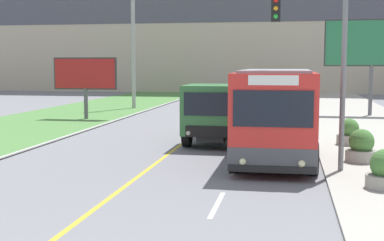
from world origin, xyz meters
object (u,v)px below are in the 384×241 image
at_px(city_bus, 275,117).
at_px(dump_truck, 217,113).
at_px(planter_round_second, 361,148).
at_px(traffic_light_mast, 322,52).
at_px(utility_pole_far, 133,27).
at_px(billboard_large, 372,45).
at_px(planter_round_third, 349,133).
at_px(billboard_small, 85,75).

height_order(city_bus, dump_truck, city_bus).
xyz_separation_m(dump_truck, planter_round_second, (5.39, -3.82, -0.72)).
xyz_separation_m(dump_truck, traffic_light_mast, (3.93, -5.42, 2.44)).
relative_size(utility_pole_far, billboard_large, 1.97).
bearing_deg(planter_round_third, city_bus, -123.08).
distance_m(dump_truck, utility_pole_far, 19.09).
relative_size(dump_truck, traffic_light_mast, 1.16).
height_order(billboard_large, planter_round_third, billboard_large).
relative_size(billboard_small, planter_round_second, 3.53).
height_order(city_bus, traffic_light_mast, traffic_light_mast).
bearing_deg(billboard_large, dump_truck, -121.44).
bearing_deg(planter_round_second, planter_round_third, 89.89).
relative_size(dump_truck, planter_round_third, 6.31).
bearing_deg(billboard_small, billboard_large, 15.86).
bearing_deg(dump_truck, billboard_large, 58.56).
bearing_deg(dump_truck, billboard_small, 137.72).
bearing_deg(traffic_light_mast, billboard_large, 77.49).
bearing_deg(billboard_small, traffic_light_mast, -46.40).
height_order(dump_truck, traffic_light_mast, traffic_light_mast).
relative_size(city_bus, billboard_large, 0.93).
bearing_deg(billboard_large, city_bus, -107.50).
distance_m(utility_pole_far, traffic_light_mast, 25.22).
distance_m(utility_pole_far, billboard_large, 16.96).
xyz_separation_m(utility_pole_far, planter_round_second, (13.91, -20.21, -5.52)).
distance_m(dump_truck, billboard_small, 12.41).
relative_size(city_bus, dump_truck, 0.84).
bearing_deg(billboard_large, utility_pole_far, 169.06).
bearing_deg(utility_pole_far, billboard_large, -10.94).
bearing_deg(planter_round_second, traffic_light_mast, -132.39).
relative_size(city_bus, traffic_light_mast, 0.97).
relative_size(billboard_large, planter_round_third, 5.73).
bearing_deg(city_bus, planter_round_third, 56.92).
relative_size(utility_pole_far, planter_round_third, 11.26).
bearing_deg(city_bus, billboard_small, 132.65).
distance_m(city_bus, planter_round_second, 3.09).
distance_m(city_bus, billboard_small, 17.24).
bearing_deg(traffic_light_mast, planter_round_second, 47.61).
height_order(traffic_light_mast, planter_round_third, traffic_light_mast).
height_order(planter_round_second, planter_round_third, planter_round_second).
relative_size(billboard_large, planter_round_second, 5.51).
xyz_separation_m(dump_truck, billboard_large, (8.06, 13.18, 3.23)).
bearing_deg(dump_truck, traffic_light_mast, -54.01).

